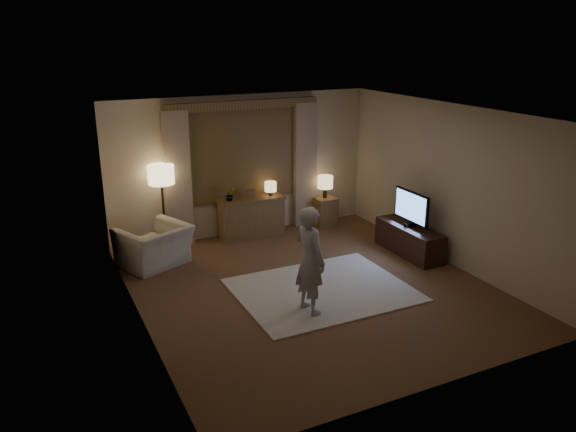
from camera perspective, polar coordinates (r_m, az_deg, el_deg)
room at (r=8.42m, az=0.97°, el=2.24°), size 5.04×5.54×2.64m
rug at (r=8.40m, az=3.52°, el=-7.50°), size 2.50×2.00×0.02m
sideboard at (r=10.47m, az=-3.75°, el=-0.21°), size 1.20×0.40×0.70m
picture_frame at (r=10.34m, az=-3.80°, el=2.16°), size 0.16×0.02×0.20m
plant at (r=10.19m, az=-5.89°, el=2.15°), size 0.17×0.13×0.30m
table_lamp_sideboard at (r=10.46m, az=-1.79°, el=2.94°), size 0.22×0.22×0.30m
floor_lamp at (r=9.75m, az=-12.75°, el=3.65°), size 0.44×0.44×1.52m
armchair at (r=9.39m, az=-13.43°, el=-3.01°), size 1.31×1.24×0.67m
side_table at (r=11.09m, az=3.74°, el=0.47°), size 0.40×0.40×0.56m
table_lamp_side at (r=10.93m, az=3.80°, el=3.41°), size 0.30×0.30×0.44m
tv_stand at (r=9.86m, az=12.21°, el=-2.40°), size 0.45×1.40×0.50m
tv at (r=9.67m, az=12.44°, el=0.86°), size 0.21×0.85×0.61m
person at (r=7.49m, az=2.24°, el=-4.48°), size 0.43×0.59×1.49m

